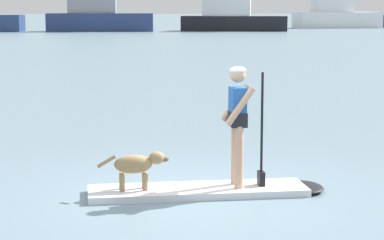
# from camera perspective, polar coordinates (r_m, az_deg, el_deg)

# --- Properties ---
(ground_plane) EXTENTS (400.00, 400.00, 0.00)m
(ground_plane) POSITION_cam_1_polar(r_m,az_deg,el_deg) (10.42, 0.46, -5.75)
(ground_plane) COLOR slate
(paddleboard) EXTENTS (3.38, 0.95, 0.10)m
(paddleboard) POSITION_cam_1_polar(r_m,az_deg,el_deg) (10.44, 1.69, -5.44)
(paddleboard) COLOR silver
(paddleboard) RESTS_ON ground_plane
(person_paddler) EXTENTS (0.62, 0.49, 1.69)m
(person_paddler) POSITION_cam_1_polar(r_m,az_deg,el_deg) (10.29, 3.62, 0.25)
(person_paddler) COLOR tan
(person_paddler) RESTS_ON paddleboard
(dog) EXTENTS (1.00, 0.25, 0.53)m
(dog) POSITION_cam_1_polar(r_m,az_deg,el_deg) (10.22, -4.28, -3.48)
(dog) COLOR #997A51
(dog) RESTS_ON paddleboard
(moored_boat_center) EXTENTS (10.50, 3.35, 4.60)m
(moored_boat_center) POSITION_cam_1_polar(r_m,az_deg,el_deg) (74.35, -7.26, 7.95)
(moored_boat_center) COLOR navy
(moored_boat_center) RESTS_ON ground_plane
(moored_boat_starboard) EXTENTS (10.88, 4.75, 11.26)m
(moored_boat_starboard) POSITION_cam_1_polar(r_m,az_deg,el_deg) (74.79, 3.08, 8.02)
(moored_boat_starboard) COLOR black
(moored_boat_starboard) RESTS_ON ground_plane
(moored_boat_far_starboard) EXTENTS (9.97, 4.82, 9.41)m
(moored_boat_far_starboard) POSITION_cam_1_polar(r_m,az_deg,el_deg) (86.02, 10.98, 8.03)
(moored_boat_far_starboard) COLOR white
(moored_boat_far_starboard) RESTS_ON ground_plane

